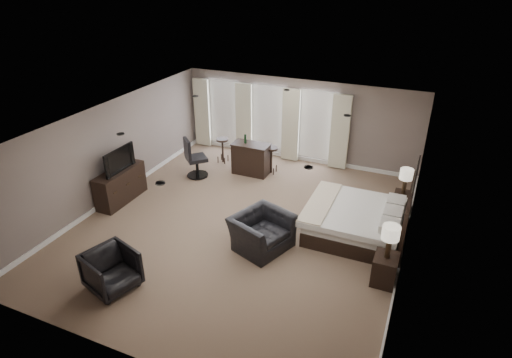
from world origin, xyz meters
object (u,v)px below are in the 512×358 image
at_px(lamp_near, 389,242).
at_px(lamp_far, 405,181).
at_px(bar_stool_left, 223,150).
at_px(bar_counter, 251,159).
at_px(desk_chair, 197,157).
at_px(armchair_near, 262,226).
at_px(nightstand_near, 385,269).
at_px(bar_stool_right, 271,160).
at_px(tv, 118,168).
at_px(bed, 356,208).
at_px(dresser, 121,185).
at_px(armchair_far, 111,269).
at_px(nightstand_far, 401,203).

bearing_deg(lamp_near, lamp_far, 90.00).
bearing_deg(bar_stool_left, bar_counter, -19.19).
relative_size(lamp_far, desk_chair, 0.55).
xyz_separation_m(lamp_far, armchair_near, (-2.69, -2.77, -0.35)).
bearing_deg(nightstand_near, bar_stool_right, 136.01).
relative_size(bar_counter, bar_stool_right, 1.33).
xyz_separation_m(tv, desk_chair, (1.12, 2.06, -0.36)).
height_order(bar_counter, bar_stool_left, bar_counter).
distance_m(bed, armchair_near, 2.24).
distance_m(bed, nightstand_near, 1.75).
distance_m(nightstand_near, tv, 6.98).
height_order(bed, dresser, bed).
distance_m(armchair_far, bar_stool_left, 6.15).
distance_m(tv, desk_chair, 2.37).
height_order(tv, bar_stool_right, tv).
distance_m(lamp_far, armchair_near, 3.88).
relative_size(bed, nightstand_near, 3.60).
height_order(lamp_near, bar_stool_right, lamp_near).
relative_size(nightstand_near, bar_stool_left, 0.77).
bearing_deg(dresser, bar_stool_right, 45.99).
relative_size(lamp_near, armchair_near, 0.58).
relative_size(bed, nightstand_far, 4.01).
relative_size(armchair_near, bar_counter, 1.11).
bearing_deg(bar_stool_right, nightstand_near, -43.99).
distance_m(nightstand_far, dresser, 7.30).
bearing_deg(armchair_near, lamp_far, -23.28).
bearing_deg(bar_counter, bar_stool_left, 160.81).
bearing_deg(desk_chair, lamp_far, -133.90).
height_order(bar_stool_left, desk_chair, desk_chair).
height_order(lamp_far, bar_counter, lamp_far).
relative_size(nightstand_far, tv, 0.50).
xyz_separation_m(nightstand_far, desk_chair, (-5.80, -0.25, 0.34)).
relative_size(bar_stool_left, bar_stool_right, 0.96).
relative_size(tv, armchair_near, 0.89).
height_order(lamp_near, armchair_near, lamp_near).
height_order(bed, nightstand_near, bed).
bearing_deg(lamp_near, armchair_far, -154.98).
height_order(bed, nightstand_far, bed).
xyz_separation_m(armchair_near, bar_stool_right, (-1.19, 3.61, -0.12)).
xyz_separation_m(nightstand_near, bar_stool_left, (-5.57, 3.85, 0.09)).
distance_m(bed, lamp_far, 1.71).
relative_size(bed, armchair_near, 1.80).
xyz_separation_m(nightstand_near, lamp_far, (0.00, 2.90, 0.58)).
xyz_separation_m(lamp_near, lamp_far, (0.00, 2.90, -0.08)).
relative_size(lamp_near, bar_counter, 0.64).
distance_m(dresser, desk_chair, 2.35).
height_order(armchair_far, desk_chair, desk_chair).
height_order(nightstand_near, desk_chair, desk_chair).
bearing_deg(armchair_near, tv, 104.69).
bearing_deg(lamp_far, tv, -161.54).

